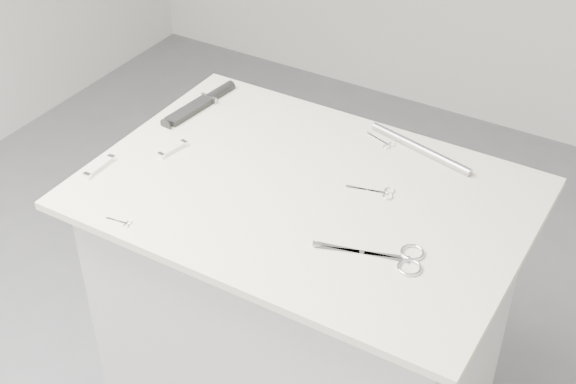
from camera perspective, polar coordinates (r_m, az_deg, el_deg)
The scene contains 10 objects.
plinth at distance 2.14m, azimuth 1.10°, elevation -10.01°, with size 0.90×0.60×0.90m, color #B3B2B0.
display_board at distance 1.83m, azimuth 1.27°, elevation -0.12°, with size 1.00×0.70×0.02m, color beige.
large_shears at distance 1.66m, azimuth 7.49°, elevation -4.62°, with size 0.23×0.12×0.01m.
embroidery_scissors_a at distance 1.83m, azimuth 6.48°, elevation 0.00°, with size 0.11×0.06×0.00m.
embroidery_scissors_b at distance 2.00m, azimuth 6.81°, elevation 3.54°, with size 0.09×0.05×0.00m.
tiny_scissors at distance 1.77m, azimuth -11.73°, elevation -2.13°, with size 0.06×0.03×0.00m.
sheathed_knife at distance 2.16m, azimuth -6.02°, elevation 6.42°, with size 0.07×0.25×0.03m.
pocket_knife_a at distance 1.95m, azimuth -13.26°, elevation 1.79°, with size 0.02×0.10×0.01m.
pocket_knife_b at distance 1.98m, azimuth -8.20°, elevation 3.04°, with size 0.03×0.09×0.01m.
metal_rail at distance 1.98m, azimuth 9.38°, elevation 3.08°, with size 0.02×0.02×0.29m, color #999CA1.
Camera 1 is at (0.71, -1.28, 2.01)m, focal length 50.00 mm.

